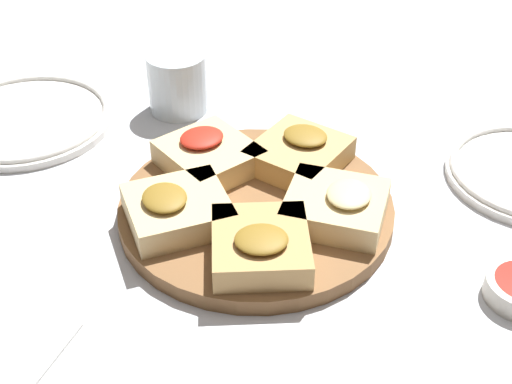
# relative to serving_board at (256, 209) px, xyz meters

# --- Properties ---
(ground_plane) EXTENTS (3.00, 3.00, 0.00)m
(ground_plane) POSITION_rel_serving_board_xyz_m (0.00, 0.00, -0.01)
(ground_plane) COLOR silver
(serving_board) EXTENTS (0.31, 0.31, 0.02)m
(serving_board) POSITION_rel_serving_board_xyz_m (0.00, 0.00, 0.00)
(serving_board) COLOR brown
(serving_board) RESTS_ON ground_plane
(focaccia_slice_0) EXTENTS (0.14, 0.14, 0.04)m
(focaccia_slice_0) POSITION_rel_serving_board_xyz_m (0.05, -0.08, 0.03)
(focaccia_slice_0) COLOR tan
(focaccia_slice_0) RESTS_ON serving_board
(focaccia_slice_1) EXTENTS (0.12, 0.12, 0.04)m
(focaccia_slice_1) POSITION_rel_serving_board_xyz_m (0.09, 0.02, 0.03)
(focaccia_slice_1) COLOR #E5C689
(focaccia_slice_1) RESTS_ON serving_board
(focaccia_slice_2) EXTENTS (0.11, 0.11, 0.04)m
(focaccia_slice_2) POSITION_rel_serving_board_xyz_m (0.01, 0.09, 0.03)
(focaccia_slice_2) COLOR tan
(focaccia_slice_2) RESTS_ON serving_board
(focaccia_slice_3) EXTENTS (0.13, 0.13, 0.04)m
(focaccia_slice_3) POSITION_rel_serving_board_xyz_m (-0.08, 0.03, 0.03)
(focaccia_slice_3) COLOR #E5C689
(focaccia_slice_3) RESTS_ON serving_board
(focaccia_slice_4) EXTENTS (0.14, 0.14, 0.04)m
(focaccia_slice_4) POSITION_rel_serving_board_xyz_m (-0.06, -0.07, 0.03)
(focaccia_slice_4) COLOR #E5C689
(focaccia_slice_4) RESTS_ON serving_board
(plate_left) EXTENTS (0.23, 0.23, 0.02)m
(plate_left) POSITION_rel_serving_board_xyz_m (-0.37, 0.02, -0.00)
(plate_left) COLOR white
(plate_left) RESTS_ON ground_plane
(water_glass) EXTENTS (0.08, 0.08, 0.08)m
(water_glass) POSITION_rel_serving_board_xyz_m (-0.21, 0.15, 0.03)
(water_glass) COLOR silver
(water_glass) RESTS_ON ground_plane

